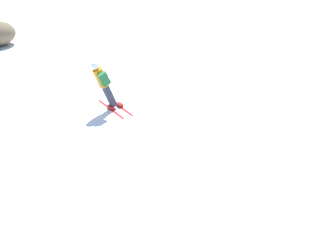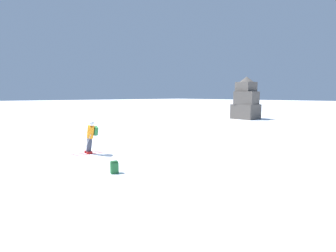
{
  "view_description": "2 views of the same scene",
  "coord_description": "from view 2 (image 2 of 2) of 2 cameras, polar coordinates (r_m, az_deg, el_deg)",
  "views": [
    {
      "loc": [
        8.32,
        12.48,
        6.76
      ],
      "look_at": [
        0.98,
        3.67,
        0.95
      ],
      "focal_mm": 50.0,
      "sensor_mm": 36.0,
      "label": 1
    },
    {
      "loc": [
        13.47,
        -5.85,
        3.11
      ],
      "look_at": [
        1.19,
        4.9,
        1.18
      ],
      "focal_mm": 28.0,
      "sensor_mm": 36.0,
      "label": 2
    }
  ],
  "objects": [
    {
      "name": "spare_backpack",
      "position": [
        10.77,
        -11.6,
        -8.81
      ],
      "size": [
        0.3,
        0.35,
        0.5
      ],
      "rotation": [
        0.0,
        0.0,
        1.28
      ],
      "color": "#236633",
      "rests_on": "ground"
    },
    {
      "name": "ground_plane",
      "position": [
        15.01,
        -17.4,
        -5.52
      ],
      "size": [
        300.0,
        300.0,
        0.0
      ],
      "primitive_type": "plane",
      "color": "white"
    },
    {
      "name": "rock_pillar",
      "position": [
        35.61,
        16.61,
        5.17
      ],
      "size": [
        3.03,
        2.67,
        5.48
      ],
      "color": "#4C4742",
      "rests_on": "ground"
    },
    {
      "name": "skier",
      "position": [
        14.2,
        -16.48,
        -1.95
      ],
      "size": [
        1.53,
        1.85,
        1.87
      ],
      "rotation": [
        0.0,
        0.0,
        -0.11
      ],
      "color": "red",
      "rests_on": "ground"
    }
  ]
}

